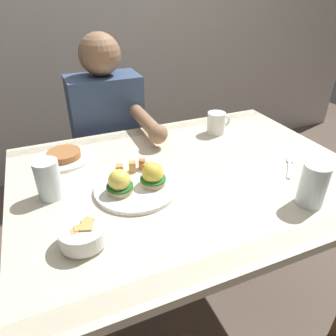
{
  "coord_description": "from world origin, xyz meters",
  "views": [
    {
      "loc": [
        -0.44,
        -0.83,
        1.32
      ],
      "look_at": [
        -0.08,
        0.0,
        0.78
      ],
      "focal_mm": 33.33,
      "sensor_mm": 36.0,
      "label": 1
    }
  ],
  "objects_px": {
    "eggs_benedict_plate": "(136,183)",
    "fruit_bowl": "(83,235)",
    "water_glass_near": "(49,182)",
    "diner_person": "(110,137)",
    "fork": "(289,166)",
    "side_plate": "(64,157)",
    "dining_table": "(188,197)",
    "coffee_mug": "(217,122)",
    "water_glass_far": "(313,187)"
  },
  "relations": [
    {
      "from": "eggs_benedict_plate",
      "to": "diner_person",
      "type": "distance_m",
      "value": 0.64
    },
    {
      "from": "eggs_benedict_plate",
      "to": "water_glass_far",
      "type": "bearing_deg",
      "value": -30.53
    },
    {
      "from": "water_glass_far",
      "to": "side_plate",
      "type": "xyz_separation_m",
      "value": [
        -0.65,
        0.57,
        -0.05
      ]
    },
    {
      "from": "dining_table",
      "to": "diner_person",
      "type": "bearing_deg",
      "value": 103.54
    },
    {
      "from": "dining_table",
      "to": "coffee_mug",
      "type": "xyz_separation_m",
      "value": [
        0.26,
        0.26,
        0.16
      ]
    },
    {
      "from": "water_glass_far",
      "to": "water_glass_near",
      "type": "bearing_deg",
      "value": 154.46
    },
    {
      "from": "side_plate",
      "to": "dining_table",
      "type": "bearing_deg",
      "value": -34.54
    },
    {
      "from": "fork",
      "to": "side_plate",
      "type": "relative_size",
      "value": 0.62
    },
    {
      "from": "dining_table",
      "to": "fruit_bowl",
      "type": "bearing_deg",
      "value": -152.69
    },
    {
      "from": "eggs_benedict_plate",
      "to": "fruit_bowl",
      "type": "height_order",
      "value": "eggs_benedict_plate"
    },
    {
      "from": "eggs_benedict_plate",
      "to": "diner_person",
      "type": "height_order",
      "value": "diner_person"
    },
    {
      "from": "dining_table",
      "to": "side_plate",
      "type": "xyz_separation_m",
      "value": [
        -0.39,
        0.27,
        0.12
      ]
    },
    {
      "from": "eggs_benedict_plate",
      "to": "water_glass_near",
      "type": "height_order",
      "value": "water_glass_near"
    },
    {
      "from": "dining_table",
      "to": "eggs_benedict_plate",
      "type": "xyz_separation_m",
      "value": [
        -0.2,
        -0.03,
        0.13
      ]
    },
    {
      "from": "dining_table",
      "to": "side_plate",
      "type": "height_order",
      "value": "side_plate"
    },
    {
      "from": "eggs_benedict_plate",
      "to": "coffee_mug",
      "type": "height_order",
      "value": "coffee_mug"
    },
    {
      "from": "water_glass_near",
      "to": "side_plate",
      "type": "height_order",
      "value": "water_glass_near"
    },
    {
      "from": "eggs_benedict_plate",
      "to": "coffee_mug",
      "type": "distance_m",
      "value": 0.55
    },
    {
      "from": "dining_table",
      "to": "side_plate",
      "type": "relative_size",
      "value": 6.0
    },
    {
      "from": "side_plate",
      "to": "diner_person",
      "type": "bearing_deg",
      "value": 53.04
    },
    {
      "from": "fruit_bowl",
      "to": "coffee_mug",
      "type": "height_order",
      "value": "coffee_mug"
    },
    {
      "from": "dining_table",
      "to": "diner_person",
      "type": "height_order",
      "value": "diner_person"
    },
    {
      "from": "fork",
      "to": "water_glass_near",
      "type": "height_order",
      "value": "water_glass_near"
    },
    {
      "from": "dining_table",
      "to": "water_glass_near",
      "type": "bearing_deg",
      "value": 174.62
    },
    {
      "from": "eggs_benedict_plate",
      "to": "water_glass_far",
      "type": "distance_m",
      "value": 0.54
    },
    {
      "from": "side_plate",
      "to": "water_glass_far",
      "type": "bearing_deg",
      "value": -41.26
    },
    {
      "from": "eggs_benedict_plate",
      "to": "fruit_bowl",
      "type": "distance_m",
      "value": 0.27
    },
    {
      "from": "fork",
      "to": "water_glass_near",
      "type": "bearing_deg",
      "value": 169.73
    },
    {
      "from": "fruit_bowl",
      "to": "diner_person",
      "type": "distance_m",
      "value": 0.86
    },
    {
      "from": "dining_table",
      "to": "fruit_bowl",
      "type": "distance_m",
      "value": 0.47
    },
    {
      "from": "fork",
      "to": "side_plate",
      "type": "distance_m",
      "value": 0.84
    },
    {
      "from": "coffee_mug",
      "to": "diner_person",
      "type": "distance_m",
      "value": 0.55
    },
    {
      "from": "coffee_mug",
      "to": "water_glass_far",
      "type": "height_order",
      "value": "water_glass_far"
    },
    {
      "from": "fork",
      "to": "side_plate",
      "type": "height_order",
      "value": "side_plate"
    },
    {
      "from": "fork",
      "to": "diner_person",
      "type": "height_order",
      "value": "diner_person"
    },
    {
      "from": "water_glass_far",
      "to": "fork",
      "type": "bearing_deg",
      "value": 62.82
    },
    {
      "from": "water_glass_near",
      "to": "diner_person",
      "type": "xyz_separation_m",
      "value": [
        0.32,
        0.56,
        -0.14
      ]
    },
    {
      "from": "water_glass_near",
      "to": "diner_person",
      "type": "relative_size",
      "value": 0.11
    },
    {
      "from": "water_glass_near",
      "to": "dining_table",
      "type": "bearing_deg",
      "value": -5.38
    },
    {
      "from": "fruit_bowl",
      "to": "side_plate",
      "type": "xyz_separation_m",
      "value": [
        0.01,
        0.48,
        -0.02
      ]
    },
    {
      "from": "dining_table",
      "to": "fork",
      "type": "bearing_deg",
      "value": -16.37
    },
    {
      "from": "fruit_bowl",
      "to": "water_glass_far",
      "type": "distance_m",
      "value": 0.67
    },
    {
      "from": "fruit_bowl",
      "to": "water_glass_near",
      "type": "relative_size",
      "value": 0.95
    },
    {
      "from": "coffee_mug",
      "to": "side_plate",
      "type": "bearing_deg",
      "value": 179.45
    },
    {
      "from": "fork",
      "to": "water_glass_far",
      "type": "relative_size",
      "value": 0.93
    },
    {
      "from": "fork",
      "to": "water_glass_far",
      "type": "xyz_separation_m",
      "value": [
        -0.1,
        -0.19,
        0.06
      ]
    },
    {
      "from": "fruit_bowl",
      "to": "fork",
      "type": "bearing_deg",
      "value": 7.77
    },
    {
      "from": "water_glass_far",
      "to": "diner_person",
      "type": "relative_size",
      "value": 0.12
    },
    {
      "from": "water_glass_near",
      "to": "water_glass_far",
      "type": "xyz_separation_m",
      "value": [
        0.72,
        -0.34,
        0.0
      ]
    },
    {
      "from": "eggs_benedict_plate",
      "to": "fork",
      "type": "distance_m",
      "value": 0.57
    }
  ]
}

